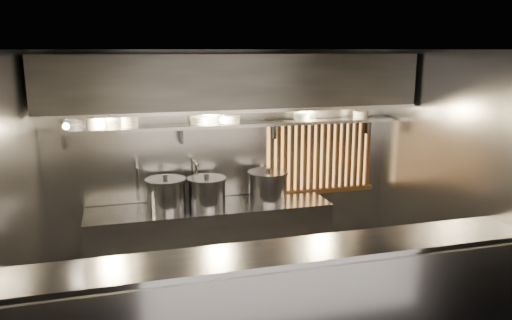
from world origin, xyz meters
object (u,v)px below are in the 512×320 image
pendant_bulb (223,120)px  stock_pot_mid (207,192)px  heat_lamp (63,121)px  stock_pot_left (166,194)px  stock_pot_right (268,186)px

pendant_bulb → stock_pot_mid: size_ratio=0.37×
stock_pot_mid → heat_lamp: bearing=-168.9°
pendant_bulb → stock_pot_left: 1.14m
stock_pot_right → pendant_bulb: bearing=175.6°
stock_pot_left → stock_pot_mid: stock_pot_left is taller
pendant_bulb → stock_pot_mid: 0.91m
heat_lamp → stock_pot_mid: heat_lamp is taller
pendant_bulb → stock_pot_left: bearing=-178.4°
stock_pot_left → stock_pot_right: size_ratio=0.93×
pendant_bulb → stock_pot_right: bearing=-4.4°
stock_pot_mid → stock_pot_left: bearing=177.5°
heat_lamp → pendant_bulb: heat_lamp is taller
stock_pot_mid → stock_pot_right: stock_pot_right is taller
pendant_bulb → stock_pot_mid: bearing=-169.7°
pendant_bulb → stock_pot_right: 1.03m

